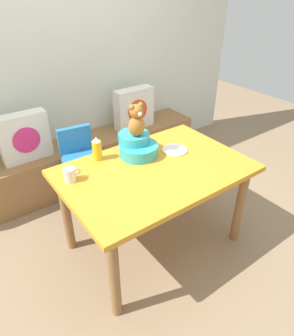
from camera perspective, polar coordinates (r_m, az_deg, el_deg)
The scene contains 13 objects.
ground_plane at distance 2.66m, azimuth 1.30°, elevation -13.64°, with size 8.00×8.00×0.00m, color #8C7256.
back_wall at distance 3.20m, azimuth -15.57°, elevation 20.29°, with size 4.40×0.10×2.60m, color silver.
window_bench at distance 3.34m, azimuth -11.17°, elevation 1.52°, with size 2.60×0.44×0.46m, color olive.
pillow_floral_left at distance 2.96m, azimuth -22.03°, elevation 5.36°, with size 0.44×0.15×0.44m.
pillow_floral_right at distance 3.39m, azimuth -2.44°, elevation 11.07°, with size 0.44×0.15×0.44m.
book_stack at distance 3.19m, azimuth -13.14°, elevation 4.98°, with size 0.20×0.14×0.05m, color #9A7A5E.
dining_table at distance 2.24m, azimuth 1.50°, elevation -2.22°, with size 1.34×0.91×0.74m.
highchair at distance 2.77m, azimuth -12.23°, elevation 1.45°, with size 0.36×0.48×0.79m.
infant_seat_teal at distance 2.33m, azimuth -1.89°, elevation 4.18°, with size 0.30×0.33×0.16m.
teddy_bear at distance 2.24m, azimuth -1.97°, elevation 8.84°, with size 0.13×0.12×0.25m.
ketchup_bottle at distance 2.28m, azimuth -9.36°, elevation 3.54°, with size 0.07×0.07×0.18m.
coffee_mug at distance 2.09m, azimuth -14.22°, elevation -1.21°, with size 0.12×0.08×0.09m.
dinner_plate_near at distance 2.41m, azimuth 5.23°, elevation 3.38°, with size 0.20×0.20×0.01m, color white.
Camera 1 is at (-1.13, -1.46, 1.91)m, focal length 32.53 mm.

